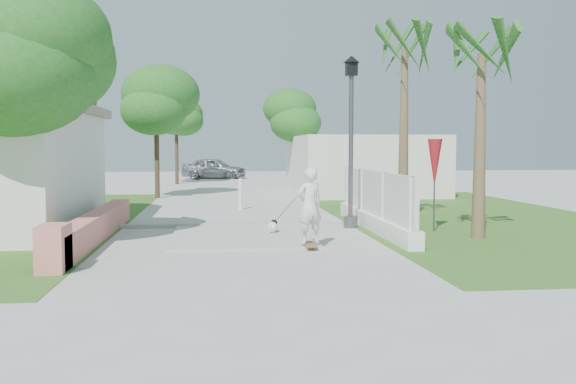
{
  "coord_description": "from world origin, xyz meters",
  "views": [
    {
      "loc": [
        -0.57,
        -10.84,
        2.1
      ],
      "look_at": [
        1.01,
        3.31,
        1.1
      ],
      "focal_mm": 40.0,
      "sensor_mm": 36.0,
      "label": 1
    }
  ],
  "objects": [
    {
      "name": "tree_path_right",
      "position": [
        3.22,
        19.98,
        3.49
      ],
      "size": [
        3.0,
        3.0,
        4.79
      ],
      "color": "#4C3826",
      "rests_on": "ground"
    },
    {
      "name": "bollard",
      "position": [
        0.2,
        10.0,
        0.58
      ],
      "size": [
        0.14,
        0.14,
        1.09
      ],
      "color": "white",
      "rests_on": "ground"
    },
    {
      "name": "tree_left_near",
      "position": [
        -4.48,
        2.98,
        3.82
      ],
      "size": [
        3.6,
        3.6,
        5.28
      ],
      "color": "#4C3826",
      "rests_on": "ground"
    },
    {
      "name": "grass_right",
      "position": [
        7.0,
        8.0,
        0.01
      ],
      "size": [
        8.0,
        20.0,
        0.01
      ],
      "primitive_type": "cube",
      "color": "#376820",
      "rests_on": "ground"
    },
    {
      "name": "ground",
      "position": [
        0.0,
        0.0,
        0.0
      ],
      "size": [
        90.0,
        90.0,
        0.0
      ],
      "primitive_type": "plane",
      "color": "#B7B7B2",
      "rests_on": "ground"
    },
    {
      "name": "patio_umbrella",
      "position": [
        4.8,
        4.5,
        1.69
      ],
      "size": [
        0.36,
        0.36,
        2.3
      ],
      "color": "#59595E",
      "rests_on": "ground"
    },
    {
      "name": "tree_path_left",
      "position": [
        -2.98,
        15.98,
        3.82
      ],
      "size": [
        3.4,
        3.4,
        5.23
      ],
      "color": "#4C3826",
      "rests_on": "ground"
    },
    {
      "name": "tree_path_far",
      "position": [
        -2.78,
        25.98,
        3.82
      ],
      "size": [
        3.2,
        3.2,
        5.17
      ],
      "color": "#4C3826",
      "rests_on": "ground"
    },
    {
      "name": "street_lamp",
      "position": [
        2.9,
        5.5,
        2.43
      ],
      "size": [
        0.44,
        0.44,
        4.44
      ],
      "color": "#59595E",
      "rests_on": "ground"
    },
    {
      "name": "tree_left_mid",
      "position": [
        -5.48,
        8.48,
        3.5
      ],
      "size": [
        3.2,
        3.2,
        4.85
      ],
      "color": "#4C3826",
      "rests_on": "ground"
    },
    {
      "name": "curb",
      "position": [
        0.0,
        6.0,
        0.05
      ],
      "size": [
        6.5,
        0.25,
        0.1
      ],
      "primitive_type": "cube",
      "color": "#999993",
      "rests_on": "ground"
    },
    {
      "name": "lattice_fence",
      "position": [
        3.4,
        5.0,
        0.54
      ],
      "size": [
        0.35,
        7.0,
        1.5
      ],
      "color": "white",
      "rests_on": "ground"
    },
    {
      "name": "parked_car",
      "position": [
        -0.72,
        31.43,
        0.71
      ],
      "size": [
        4.48,
        2.91,
        1.42
      ],
      "primitive_type": "imported",
      "rotation": [
        0.0,
        0.0,
        1.25
      ],
      "color": "#A3A6AA",
      "rests_on": "ground"
    },
    {
      "name": "dog",
      "position": [
        0.76,
        4.36,
        0.2
      ],
      "size": [
        0.35,
        0.52,
        0.37
      ],
      "rotation": [
        0.0,
        0.0,
        -0.3
      ],
      "color": "white",
      "rests_on": "ground"
    },
    {
      "name": "palm_near",
      "position": [
        5.4,
        3.2,
        3.95
      ],
      "size": [
        1.8,
        1.8,
        4.7
      ],
      "color": "brown",
      "rests_on": "ground"
    },
    {
      "name": "skateboarder",
      "position": [
        1.07,
        2.99,
        0.75
      ],
      "size": [
        0.92,
        2.73,
        1.68
      ],
      "rotation": [
        0.0,
        0.0,
        3.49
      ],
      "color": "brown",
      "rests_on": "ground"
    },
    {
      "name": "building_right",
      "position": [
        6.0,
        18.0,
        1.3
      ],
      "size": [
        6.0,
        8.0,
        2.6
      ],
      "primitive_type": "cube",
      "color": "silver",
      "rests_on": "ground"
    },
    {
      "name": "palm_far",
      "position": [
        4.6,
        6.5,
        4.48
      ],
      "size": [
        1.8,
        1.8,
        5.3
      ],
      "color": "brown",
      "rests_on": "ground"
    },
    {
      "name": "pink_wall",
      "position": [
        -3.3,
        3.55,
        0.31
      ],
      "size": [
        0.45,
        8.2,
        0.8
      ],
      "color": "#D77A6E",
      "rests_on": "ground"
    },
    {
      "name": "path_strip",
      "position": [
        0.0,
        20.0,
        0.03
      ],
      "size": [
        3.2,
        36.0,
        0.06
      ],
      "primitive_type": "cube",
      "color": "#B7B7B2",
      "rests_on": "ground"
    }
  ]
}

